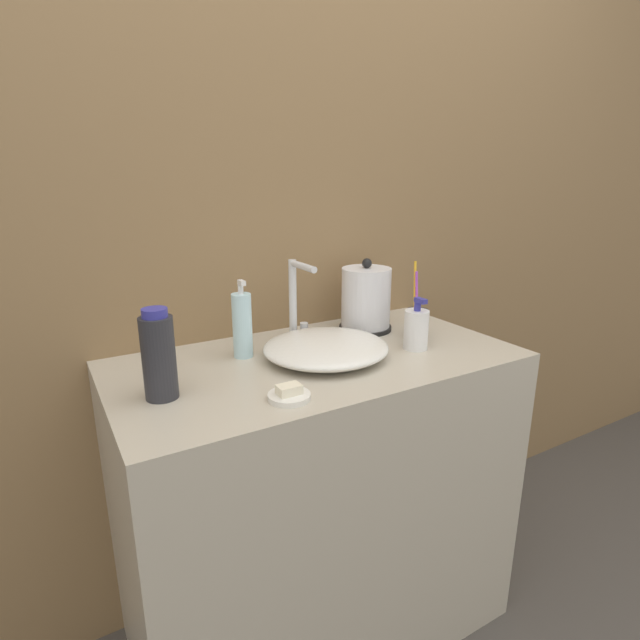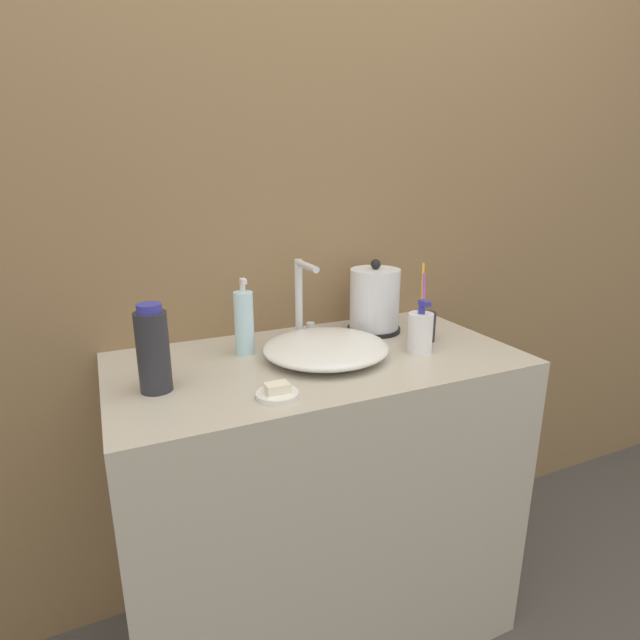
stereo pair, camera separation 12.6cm
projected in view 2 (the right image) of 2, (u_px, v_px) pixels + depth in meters
wall_back at (276, 178)px, 1.41m from camera, size 6.00×0.04×2.60m
vanity_counter at (318, 500)px, 1.40m from camera, size 1.04×0.54×0.86m
sink_basin at (326, 348)px, 1.27m from camera, size 0.32×0.31×0.05m
faucet at (302, 296)px, 1.40m from camera, size 0.06×0.13×0.23m
electric_kettle at (374, 302)px, 1.47m from camera, size 0.16×0.16×0.22m
toothbrush_cup at (424, 325)px, 1.40m from camera, size 0.06×0.06×0.22m
lotion_bottle at (244, 323)px, 1.29m from camera, size 0.05×0.05×0.20m
shampoo_bottle at (420, 332)px, 1.31m from camera, size 0.07×0.07×0.14m
mouthwash_bottle at (153, 350)px, 1.06m from camera, size 0.07×0.07×0.19m
soap_dish at (277, 393)px, 1.05m from camera, size 0.09×0.09×0.03m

